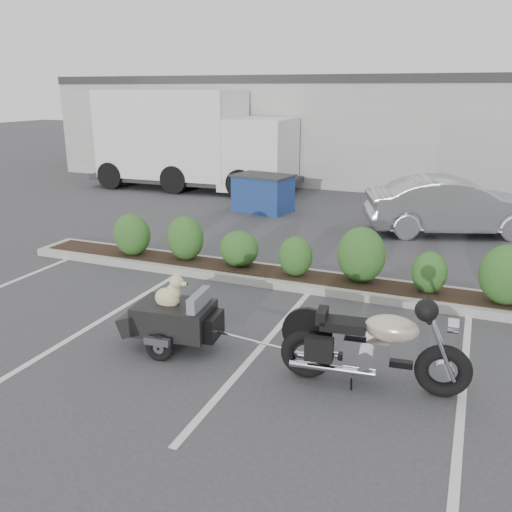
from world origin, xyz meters
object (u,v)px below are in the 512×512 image
at_px(dumpster, 263,193).
at_px(delivery_truck, 193,142).
at_px(pet_trailer, 173,317).
at_px(motorcycle, 373,348).
at_px(sedan, 454,206).

bearing_deg(dumpster, delivery_truck, 154.53).
bearing_deg(pet_trailer, delivery_truck, 110.90).
height_order(pet_trailer, dumpster, dumpster).
height_order(motorcycle, dumpster, motorcycle).
bearing_deg(motorcycle, sedan, 80.29).
height_order(pet_trailer, sedan, sedan).
relative_size(pet_trailer, sedan, 0.43).
xyz_separation_m(pet_trailer, sedan, (3.28, 8.15, 0.25)).
relative_size(sedan, delivery_truck, 0.56).
distance_m(pet_trailer, dumpster, 9.02).
distance_m(motorcycle, pet_trailer, 2.79).
bearing_deg(sedan, motorcycle, 157.07).
distance_m(pet_trailer, sedan, 8.79).
bearing_deg(sedan, dumpster, 64.03).
bearing_deg(dumpster, sedan, 3.74).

